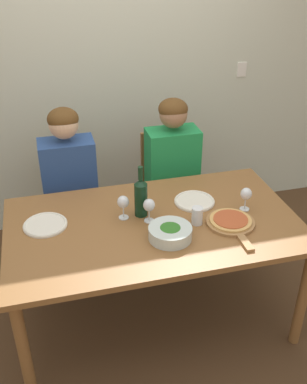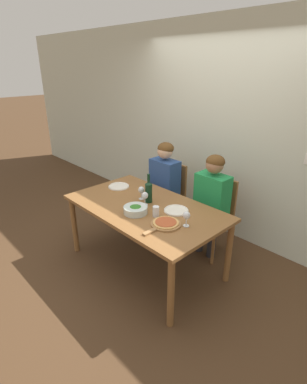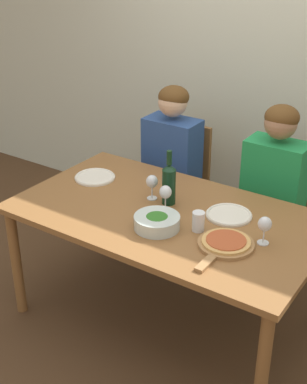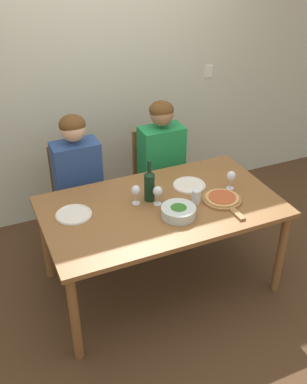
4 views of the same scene
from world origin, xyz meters
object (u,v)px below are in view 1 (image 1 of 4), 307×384
wine_bottle (141,196)px  wine_glass_centre (149,206)px  dinner_plate_right (194,201)px  chair_right (168,186)px  person_man (173,164)px  wine_glass_left (123,203)px  chair_left (71,198)px  dinner_plate_left (45,225)px  broccoli_bowl (170,233)px  person_woman (69,176)px  wine_glass_right (246,195)px  water_tumbler (197,216)px  pizza_on_board (231,222)px

wine_bottle → wine_glass_centre: (0.03, -0.08, -0.02)m
wine_bottle → dinner_plate_right: (0.36, 0.05, -0.12)m
chair_right → dinner_plate_right: size_ratio=3.59×
dinner_plate_right → chair_right: bearing=87.6°
person_man → wine_glass_left: 0.81m
chair_left → dinner_plate_left: bearing=-105.4°
person_man → broccoli_bowl: person_man is taller
person_woman → wine_bottle: (0.38, -0.62, 0.13)m
person_man → wine_glass_right: person_man is taller
chair_right → wine_glass_left: (-0.50, -0.74, 0.35)m
chair_left → chair_right: same height
chair_right → dinner_plate_left: bearing=-143.7°
chair_right → wine_bottle: bearing=-118.1°
wine_glass_centre → water_tumbler: size_ratio=1.40×
chair_left → chair_right: 0.77m
wine_glass_right → person_woman: bearing=144.3°
wine_bottle → dinner_plate_left: (-0.57, 0.02, -0.12)m
chair_left → chair_right: bearing=0.0°
pizza_on_board → water_tumbler: 0.20m
person_man → wine_glass_right: bearing=-71.4°
dinner_plate_left → wine_glass_centre: size_ratio=1.70×
dinner_plate_left → pizza_on_board: pizza_on_board is taller
person_man → pizza_on_board: bearing=-83.5°
person_woman → pizza_on_board: (0.86, -0.86, 0.02)m
wine_bottle → pizza_on_board: wine_bottle is taller
broccoli_bowl → chair_left: bearing=115.5°
chair_left → wine_glass_left: bearing=-70.1°
broccoli_bowl → chair_right: bearing=74.1°
person_man → broccoli_bowl: size_ratio=5.06×
broccoli_bowl → water_tumbler: bearing=27.3°
wine_bottle → person_woman: bearing=121.3°
wine_glass_right → dinner_plate_left: bearing=173.9°
chair_left → person_woman: 0.27m
broccoli_bowl → dinner_plate_left: (-0.67, 0.30, -0.03)m
person_man → wine_bottle: 0.74m
wine_bottle → dinner_plate_right: bearing=8.5°
dinner_plate_right → wine_glass_left: (-0.47, -0.06, 0.10)m
dinner_plate_right → wine_glass_centre: bearing=-157.8°
chair_left → person_man: (0.77, -0.11, 0.25)m
chair_left → water_tumbler: size_ratio=8.56×
wine_glass_right → chair_right: bearing=106.3°
dinner_plate_right → pizza_on_board: (0.13, -0.29, 0.01)m
pizza_on_board → water_tumbler: water_tumbler is taller
wine_bottle → broccoli_bowl: bearing=-69.8°
chair_left → wine_glass_centre: (0.41, -0.81, 0.35)m
wine_bottle → broccoli_bowl: size_ratio=1.32×
wine_glass_centre → water_tumbler: (0.27, -0.09, -0.05)m
person_man → wine_glass_right: size_ratio=8.23×
person_man → wine_glass_left: bearing=-128.4°
chair_right → wine_glass_centre: 0.95m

